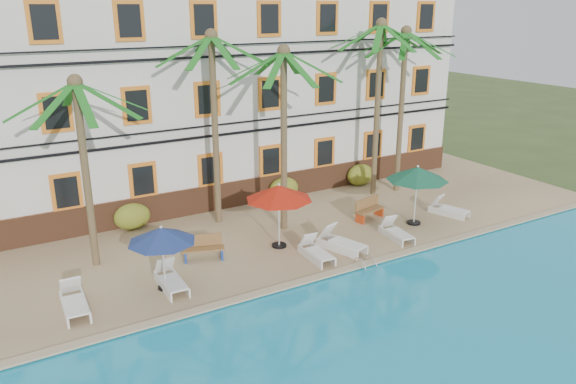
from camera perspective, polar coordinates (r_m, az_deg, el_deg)
ground at (r=20.51m, az=3.98°, el=-7.68°), size 100.00×100.00×0.00m
pool_deck at (r=24.38m, az=-2.63°, el=-2.93°), size 30.00×12.00×0.25m
swimming_pool at (r=16.01m, az=18.83°, el=-16.58°), size 26.00×12.00×0.20m
pool_coping at (r=19.73m, az=5.48°, el=-7.93°), size 30.00×0.35×0.06m
hotel_building at (r=27.45m, az=-7.74°, el=10.70°), size 25.40×6.44×10.22m
palm_a at (r=19.86m, az=-20.17°, el=4.58°), size 4.51×4.51×6.69m
palm_b at (r=22.74m, az=-7.54°, el=9.06°), size 4.51×4.51×7.93m
palm_c at (r=21.85m, az=-0.43°, el=8.02°), size 4.51×4.51×7.39m
palm_d at (r=26.51m, az=9.17°, el=10.71°), size 4.51×4.51×8.24m
palm_e at (r=27.33m, az=11.57°, el=10.38°), size 4.51×4.51×7.89m
shrub_left at (r=23.83m, az=-15.56°, el=-2.41°), size 1.50×0.90×1.10m
shrub_mid at (r=26.38m, az=-0.45°, el=0.33°), size 1.50×0.90×1.10m
shrub_right at (r=28.78m, az=7.34°, el=1.74°), size 1.50×0.90×1.10m
umbrella_blue at (r=18.19m, az=-12.72°, el=-4.32°), size 2.19×2.19×2.20m
umbrella_red at (r=20.77m, az=-0.93°, el=-0.09°), size 2.53×2.53×2.53m
umbrella_green at (r=23.60m, az=13.01°, el=1.80°), size 2.56×2.56×2.56m
lounger_a at (r=18.36m, az=-20.89°, el=-10.39°), size 0.77×1.93×0.90m
lounger_b at (r=18.86m, az=-11.82°, el=-8.72°), size 0.70×1.86×0.87m
lounger_c at (r=20.51m, az=2.85°, el=-6.05°), size 0.71×1.78×0.83m
lounger_d at (r=21.26m, az=5.37°, el=-5.09°), size 1.26×2.07×0.92m
lounger_e at (r=22.59m, az=10.91°, el=-4.00°), size 0.83×1.79×0.82m
lounger_f at (r=25.62m, az=15.98°, el=-1.65°), size 1.11×1.83×0.81m
bench_left at (r=20.58m, az=-8.61°, el=-5.55°), size 1.57×0.93×0.93m
bench_right at (r=24.31m, az=8.17°, el=-1.68°), size 1.57×0.80×0.93m
pool_ladder at (r=20.19m, az=7.84°, el=-7.47°), size 0.54×0.74×0.74m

